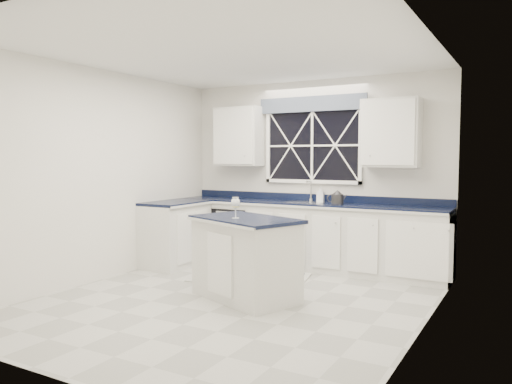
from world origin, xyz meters
The scene contains 13 objects.
ground centered at (0.00, 0.00, 0.00)m, with size 4.50×4.50×0.00m, color #B7B7B2.
back_wall centered at (0.00, 2.25, 1.35)m, with size 4.00×0.10×2.70m, color white.
base_cabinets centered at (-0.33, 1.78, 0.45)m, with size 3.99×1.60×0.90m.
countertop centered at (0.00, 1.95, 0.92)m, with size 3.98×0.64×0.04m, color black.
dishwasher centered at (-1.10, 1.95, 0.41)m, with size 0.60×0.58×0.82m, color black.
window centered at (0.00, 2.20, 1.83)m, with size 1.65×0.09×1.26m.
upper_cabinets centered at (0.00, 2.08, 1.90)m, with size 3.10×0.34×0.90m.
faucet centered at (0.00, 2.14, 1.10)m, with size 0.05×0.20×0.30m.
island centered at (0.07, 0.17, 0.46)m, with size 1.41×1.13×0.91m.
rug centered at (-0.36, 1.02, 0.01)m, with size 1.62×1.18×0.02m.
kettle centered at (0.49, 1.93, 1.03)m, with size 0.25×0.22×0.19m.
wine_glass centered at (0.01, 0.05, 1.07)m, with size 0.10×0.10×0.23m.
soap_bottle centered at (0.15, 2.17, 1.05)m, with size 0.10×0.10×0.22m, color silver.
Camera 1 is at (2.87, -4.56, 1.58)m, focal length 35.00 mm.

